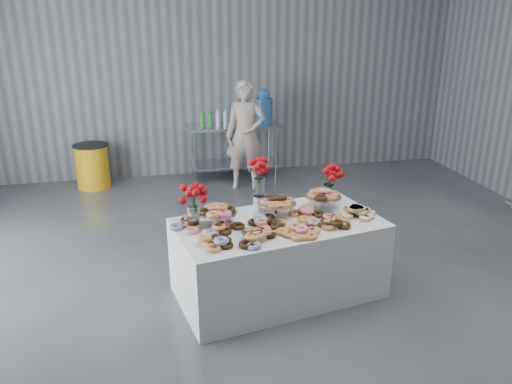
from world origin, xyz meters
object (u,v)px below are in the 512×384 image
at_px(person, 246,135).
at_px(trash_barrel, 93,166).
at_px(display_table, 279,258).
at_px(prep_table, 234,141).
at_px(water_jug, 264,108).

height_order(person, trash_barrel, person).
xyz_separation_m(display_table, trash_barrel, (-2.05, 3.63, -0.03)).
xyz_separation_m(prep_table, trash_barrel, (-2.22, -0.00, -0.28)).
bearing_deg(display_table, water_jug, 79.53).
relative_size(display_table, water_jug, 3.43).
height_order(display_table, prep_table, prep_table).
xyz_separation_m(person, trash_barrel, (-2.33, 0.49, -0.49)).
bearing_deg(prep_table, display_table, -92.69).
height_order(prep_table, person, person).
bearing_deg(person, display_table, -81.59).
distance_m(prep_table, trash_barrel, 2.24).
bearing_deg(water_jug, person, -128.75).
distance_m(display_table, trash_barrel, 4.17).
bearing_deg(water_jug, prep_table, 180.00).
relative_size(water_jug, trash_barrel, 0.81).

